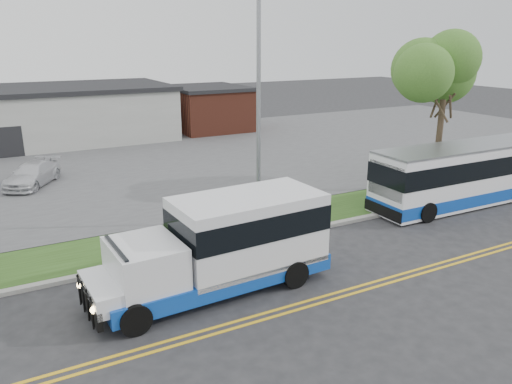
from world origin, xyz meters
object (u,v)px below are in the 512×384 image
transit_bus (468,174)px  streetlight_near (259,106)px  parked_car_b (32,174)px  tree_east (446,73)px  shuttle_bus (227,241)px

transit_bus → streetlight_near: bearing=169.5°
transit_bus → parked_car_b: 23.02m
tree_east → streetlight_near: bearing=-178.6°
tree_east → streetlight_near: 11.05m
tree_east → transit_bus: bearing=-99.8°
tree_east → streetlight_near: size_ratio=0.88×
tree_east → shuttle_bus: size_ratio=1.04×
streetlight_near → transit_bus: bearing=-11.4°
tree_east → parked_car_b: (-19.18, 10.91, -5.48)m
streetlight_near → transit_bus: streetlight_near is taller
shuttle_bus → parked_car_b: bearing=103.4°
streetlight_near → transit_bus: 11.42m
tree_east → transit_bus: tree_east is taller
tree_east → streetlight_near: streetlight_near is taller
tree_east → streetlight_near: (-11.00, -0.27, -0.97)m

